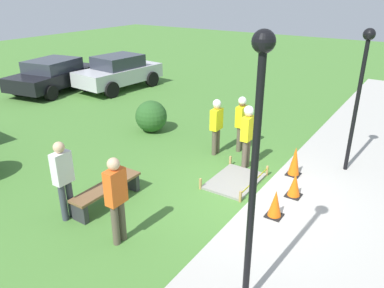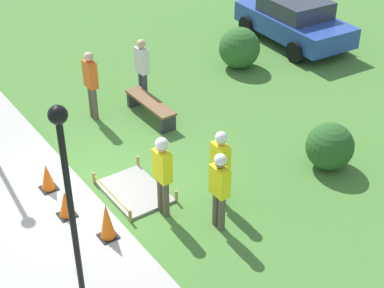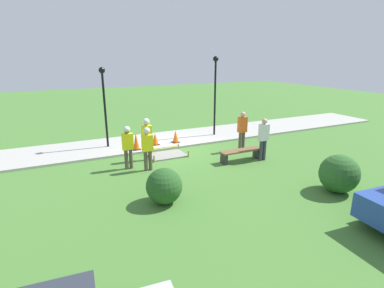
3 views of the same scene
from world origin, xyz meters
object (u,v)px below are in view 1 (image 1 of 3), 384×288
traffic_cone_far_patch (295,185)px  bystander_in_gray_shirt (63,176)px  worker_assistant (216,123)px  worker_supervisor (241,119)px  worker_trainee (247,132)px  bystander_in_orange_shirt (116,196)px  lamppost_far (256,145)px  lamppost_near (361,80)px  traffic_cone_near_patch (275,204)px  park_bench (107,191)px  traffic_cone_sidewalk_edge (295,161)px  parked_car_black (54,74)px  parked_car_silver (119,72)px

traffic_cone_far_patch → bystander_in_gray_shirt: 5.08m
worker_assistant → worker_supervisor: bearing=-38.2°
worker_supervisor → worker_trainee: (-0.95, -0.65, 0.07)m
worker_assistant → traffic_cone_far_patch: bearing=-114.0°
bystander_in_orange_shirt → lamppost_far: 3.24m
lamppost_near → worker_assistant: bearing=103.7°
traffic_cone_near_patch → traffic_cone_far_patch: bearing=-3.3°
traffic_cone_far_patch → park_bench: (-2.50, 3.45, -0.04)m
traffic_cone_sidewalk_edge → worker_assistant: size_ratio=0.46×
worker_supervisor → worker_trainee: size_ratio=0.95×
traffic_cone_sidewalk_edge → traffic_cone_far_patch: bearing=-160.4°
traffic_cone_sidewalk_edge → worker_supervisor: bearing=66.7°
bystander_in_gray_shirt → parked_car_black: bystander_in_gray_shirt is taller
worker_supervisor → bystander_in_orange_shirt: bearing=-179.7°
traffic_cone_far_patch → worker_assistant: (1.24, 2.80, 0.59)m
traffic_cone_far_patch → park_bench: bearing=125.9°
lamppost_near → bystander_in_orange_shirt: bearing=151.4°
traffic_cone_sidewalk_edge → lamppost_far: size_ratio=0.19×
worker_supervisor → worker_assistant: 0.78m
traffic_cone_near_patch → park_bench: (-1.48, 3.40, -0.06)m
traffic_cone_near_patch → bystander_in_gray_shirt: bearing=122.2°
parked_car_black → parked_car_silver: size_ratio=1.08×
lamppost_far → parked_car_silver: size_ratio=0.95×
bystander_in_orange_shirt → lamppost_near: size_ratio=0.50×
traffic_cone_far_patch → worker_assistant: bearing=66.0°
traffic_cone_near_patch → lamppost_far: (-2.46, -0.51, 2.34)m
worker_trainee → parked_car_silver: bearing=63.8°
traffic_cone_sidewalk_edge → parked_car_silver: bearing=67.4°
traffic_cone_far_patch → worker_trainee: 2.01m
park_bench → bystander_in_gray_shirt: size_ratio=1.03×
traffic_cone_near_patch → worker_trainee: worker_trainee is taller
traffic_cone_sidewalk_edge → lamppost_far: bearing=-169.7°
worker_trainee → lamppost_near: 2.99m
bystander_in_gray_shirt → worker_trainee: bearing=-26.2°
bystander_in_orange_shirt → lamppost_near: lamppost_near is taller
worker_supervisor → lamppost_far: size_ratio=0.41×
traffic_cone_near_patch → parked_car_black: bearing=71.2°
traffic_cone_sidewalk_edge → parked_car_silver: size_ratio=0.18×
parked_car_black → worker_assistant: bearing=-111.3°
worker_supervisor → lamppost_far: lamppost_far is taller
worker_supervisor → parked_car_silver: 8.74m
lamppost_far → worker_supervisor: bearing=27.4°
bystander_in_gray_shirt → lamppost_near: lamppost_near is taller
worker_supervisor → worker_assistant: worker_supervisor is taller
traffic_cone_near_patch → parked_car_silver: size_ratio=0.14×
worker_assistant → bystander_in_orange_shirt: bystander_in_orange_shirt is taller
bystander_in_gray_shirt → parked_car_black: (6.64, 8.93, -0.24)m
bystander_in_gray_shirt → traffic_cone_sidewalk_edge: bearing=-37.8°
park_bench → worker_trainee: 3.91m
traffic_cone_sidewalk_edge → park_bench: (-3.52, 3.09, -0.14)m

